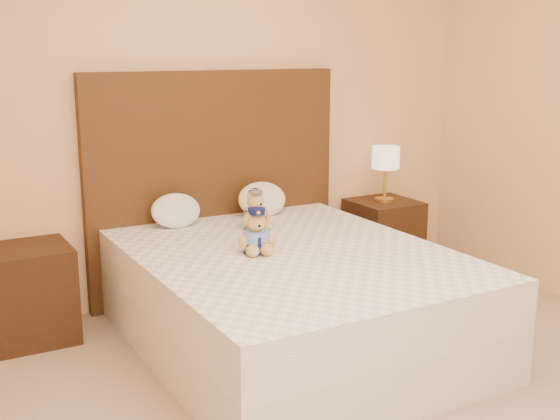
% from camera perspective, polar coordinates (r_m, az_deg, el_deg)
% --- Properties ---
extents(room_walls, '(4.04, 4.52, 2.72)m').
position_cam_1_polar(room_walls, '(3.08, 8.25, 16.03)').
color(room_walls, '#EAB47F').
rests_on(room_walls, ground).
extents(bed, '(1.60, 2.00, 0.55)m').
position_cam_1_polar(bed, '(3.94, 0.92, -7.24)').
color(bed, white).
rests_on(bed, ground).
extents(headboard, '(1.75, 0.08, 1.50)m').
position_cam_1_polar(headboard, '(4.68, -5.28, 2.02)').
color(headboard, '#452414').
rests_on(headboard, ground).
extents(nightstand_left, '(0.45, 0.45, 0.55)m').
position_cam_1_polar(nightstand_left, '(4.26, -19.57, -6.42)').
color(nightstand_left, '#331A10').
rests_on(nightstand_left, ground).
extents(nightstand_right, '(0.45, 0.45, 0.55)m').
position_cam_1_polar(nightstand_right, '(5.24, 8.37, -2.20)').
color(nightstand_right, '#331A10').
rests_on(nightstand_right, ground).
extents(lamp, '(0.20, 0.20, 0.40)m').
position_cam_1_polar(lamp, '(5.12, 8.58, 4.01)').
color(lamp, gold).
rests_on(lamp, nightstand_right).
extents(teddy_police, '(0.25, 0.25, 0.25)m').
position_cam_1_polar(teddy_police, '(3.80, -1.92, -1.71)').
color(teddy_police, tan).
rests_on(teddy_police, bed).
extents(teddy_prisoner, '(0.23, 0.22, 0.23)m').
position_cam_1_polar(teddy_prisoner, '(4.32, -2.01, 0.01)').
color(teddy_prisoner, tan).
rests_on(teddy_prisoner, bed).
extents(pillow_left, '(0.32, 0.21, 0.23)m').
position_cam_1_polar(pillow_left, '(4.41, -8.47, 0.08)').
color(pillow_left, white).
rests_on(pillow_left, bed).
extents(pillow_right, '(0.34, 0.22, 0.24)m').
position_cam_1_polar(pillow_right, '(4.65, -1.46, 1.01)').
color(pillow_right, white).
rests_on(pillow_right, bed).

